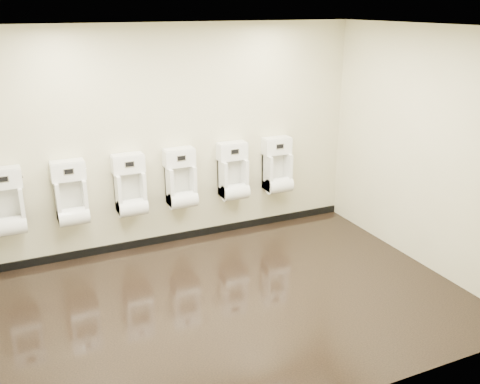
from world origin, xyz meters
The scene contains 12 objects.
ground centered at (0.00, 0.00, 0.00)m, with size 5.00×3.50×0.00m, color black.
ceiling centered at (0.00, 0.00, 2.80)m, with size 5.00×3.50×0.00m, color white.
back_wall centered at (0.00, 1.75, 1.40)m, with size 5.00×0.02×2.80m, color beige.
front_wall centered at (0.00, -1.75, 1.40)m, with size 5.00×0.02×2.80m, color beige.
right_wall centered at (2.50, 0.00, 1.40)m, with size 0.02×3.50×2.80m, color beige.
skirting_back centered at (0.00, 1.74, 0.05)m, with size 5.00×0.02×0.10m, color black.
urinal_0 centered at (-2.01, 1.62, 0.84)m, with size 0.40×0.30×0.75m.
urinal_1 centered at (-1.32, 1.62, 0.84)m, with size 0.40×0.30×0.75m.
urinal_2 centered at (-0.61, 1.62, 0.84)m, with size 0.40×0.30×0.75m.
urinal_3 centered at (0.04, 1.62, 0.84)m, with size 0.40×0.30×0.75m.
urinal_4 centered at (0.77, 1.62, 0.84)m, with size 0.40×0.30×0.75m.
urinal_5 centered at (1.44, 1.62, 0.84)m, with size 0.40×0.30×0.75m.
Camera 1 is at (-1.95, -4.58, 3.01)m, focal length 40.00 mm.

